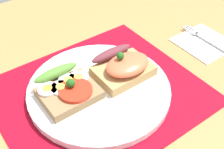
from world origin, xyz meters
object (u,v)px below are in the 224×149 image
object	(u,v)px
napkin	(204,42)
plate	(99,90)
sandwich_salmon	(124,67)
fork	(206,39)
sandwich_egg_tomato	(67,88)

from	to	relation	value
napkin	plate	bearing A→B (deg)	178.22
sandwich_salmon	plate	bearing A→B (deg)	178.51
napkin	fork	size ratio (longest dim) A/B	0.80
sandwich_salmon	fork	distance (cm)	23.72
sandwich_salmon	fork	size ratio (longest dim) A/B	0.75
plate	napkin	size ratio (longest dim) A/B	2.32
sandwich_salmon	napkin	bearing A→B (deg)	-1.85
plate	napkin	distance (cm)	28.57
sandwich_egg_tomato	sandwich_salmon	size ratio (longest dim) A/B	0.92
sandwich_egg_tomato	plate	bearing A→B (deg)	-17.92
sandwich_salmon	fork	bearing A→B (deg)	-1.37
plate	fork	xyz separation A→B (cm)	(29.28, -0.71, -0.23)
sandwich_salmon	napkin	size ratio (longest dim) A/B	0.94
fork	plate	bearing A→B (deg)	178.60
sandwich_salmon	napkin	world-z (taller)	sandwich_salmon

